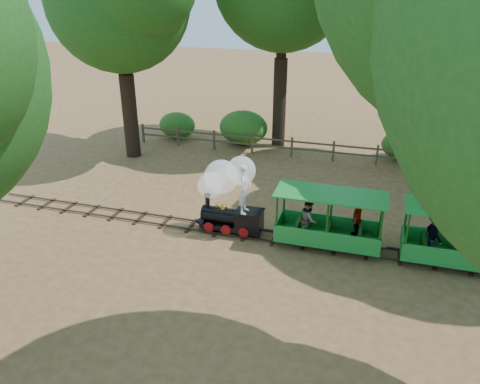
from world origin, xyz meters
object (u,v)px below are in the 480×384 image
(carriage_front, at_px, (328,225))
(carriage_rear, at_px, (458,243))
(fence, at_px, (312,148))
(locomotive, at_px, (227,189))

(carriage_front, height_order, carriage_rear, same)
(carriage_rear, relative_size, fence, 0.19)
(carriage_front, distance_m, carriage_rear, 3.82)
(carriage_front, distance_m, fence, 8.19)
(locomotive, relative_size, fence, 0.15)
(locomotive, bearing_deg, carriage_front, -0.97)
(locomotive, bearing_deg, fence, 78.20)
(carriage_rear, bearing_deg, fence, 124.68)
(locomotive, distance_m, carriage_front, 3.47)
(fence, bearing_deg, carriage_front, -77.84)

